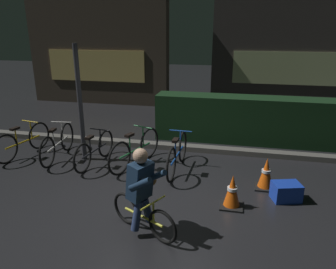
% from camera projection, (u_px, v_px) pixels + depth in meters
% --- Properties ---
extents(ground_plane, '(40.00, 40.00, 0.00)m').
position_uv_depth(ground_plane, '(149.00, 194.00, 5.49)').
color(ground_plane, black).
extents(sidewalk_curb, '(12.00, 0.24, 0.12)m').
position_uv_depth(sidewalk_curb, '(174.00, 147.00, 7.51)').
color(sidewalk_curb, '#56544F').
rests_on(sidewalk_curb, ground).
extents(hedge_row, '(4.80, 0.70, 1.14)m').
position_uv_depth(hedge_row, '(253.00, 120.00, 7.82)').
color(hedge_row, black).
rests_on(hedge_row, ground).
extents(storefront_left, '(5.20, 0.54, 4.45)m').
position_uv_depth(storefront_left, '(98.00, 42.00, 11.55)').
color(storefront_left, '#42382D').
rests_on(storefront_left, ground).
extents(storefront_right, '(5.01, 0.54, 4.27)m').
position_uv_depth(storefront_right, '(287.00, 46.00, 10.89)').
color(storefront_right, '#383330').
rests_on(storefront_right, ground).
extents(street_post, '(0.10, 0.10, 2.43)m').
position_uv_depth(street_post, '(80.00, 104.00, 6.57)').
color(street_post, '#2D2D33').
rests_on(street_post, ground).
extents(parked_bike_leftmost, '(0.46, 1.57, 0.73)m').
position_uv_depth(parked_bike_leftmost, '(23.00, 141.00, 7.05)').
color(parked_bike_leftmost, black).
rests_on(parked_bike_leftmost, ground).
extents(parked_bike_left_mid, '(0.46, 1.63, 0.75)m').
position_uv_depth(parked_bike_left_mid, '(58.00, 143.00, 6.90)').
color(parked_bike_left_mid, black).
rests_on(parked_bike_left_mid, ground).
extents(parked_bike_center_left, '(0.46, 1.50, 0.69)m').
position_uv_depth(parked_bike_center_left, '(95.00, 150.00, 6.61)').
color(parked_bike_center_left, black).
rests_on(parked_bike_center_left, ground).
extents(parked_bike_center_right, '(0.60, 1.61, 0.77)m').
position_uv_depth(parked_bike_center_right, '(135.00, 150.00, 6.52)').
color(parked_bike_center_right, black).
rests_on(parked_bike_center_right, ground).
extents(parked_bike_right_mid, '(0.46, 1.65, 0.76)m').
position_uv_depth(parked_bike_right_mid, '(177.00, 154.00, 6.29)').
color(parked_bike_right_mid, black).
rests_on(parked_bike_right_mid, ground).
extents(traffic_cone_near, '(0.36, 0.36, 0.55)m').
position_uv_depth(traffic_cone_near, '(232.00, 192.00, 5.03)').
color(traffic_cone_near, black).
rests_on(traffic_cone_near, ground).
extents(traffic_cone_far, '(0.36, 0.36, 0.57)m').
position_uv_depth(traffic_cone_far, '(266.00, 174.00, 5.62)').
color(traffic_cone_far, black).
rests_on(traffic_cone_far, ground).
extents(blue_crate, '(0.51, 0.43, 0.30)m').
position_uv_depth(blue_crate, '(286.00, 192.00, 5.26)').
color(blue_crate, '#193DB7').
rests_on(blue_crate, ground).
extents(cyclist, '(1.07, 0.67, 1.25)m').
position_uv_depth(cyclist, '(142.00, 191.00, 4.31)').
color(cyclist, black).
rests_on(cyclist, ground).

